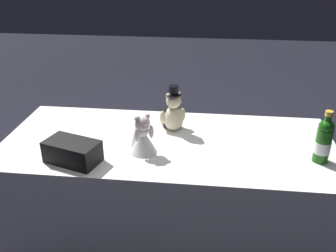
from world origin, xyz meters
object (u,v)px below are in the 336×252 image
at_px(teddy_bear_bride, 142,135).
at_px(champagne_bottle, 324,140).
at_px(gift_case_black, 72,152).
at_px(signing_pen, 142,131).
at_px(teddy_bear_groom, 173,113).

relative_size(teddy_bear_bride, champagne_bottle, 0.78).
distance_m(champagne_bottle, gift_case_black, 1.33).
bearing_deg(teddy_bear_bride, signing_pen, -80.45).
distance_m(teddy_bear_groom, champagne_bottle, 0.88).
bearing_deg(teddy_bear_bride, teddy_bear_groom, -116.46).
xyz_separation_m(teddy_bear_bride, gift_case_black, (0.35, 0.16, -0.04)).
height_order(teddy_bear_groom, champagne_bottle, same).
bearing_deg(signing_pen, champagne_bottle, 166.73).
bearing_deg(signing_pen, gift_case_black, 51.90).
height_order(teddy_bear_bride, champagne_bottle, champagne_bottle).
bearing_deg(teddy_bear_groom, gift_case_black, 42.34).
xyz_separation_m(champagne_bottle, gift_case_black, (1.32, 0.15, -0.07)).
bearing_deg(teddy_bear_bride, gift_case_black, 24.20).
distance_m(teddy_bear_groom, signing_pen, 0.22).
height_order(signing_pen, gift_case_black, gift_case_black).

